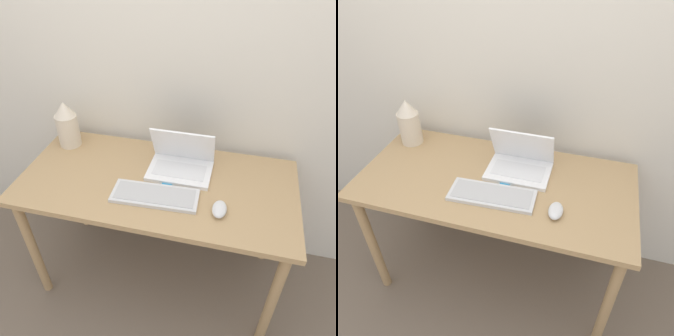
# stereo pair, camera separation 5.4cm
# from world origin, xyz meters

# --- Properties ---
(ground_plane) EXTENTS (12.00, 12.00, 0.00)m
(ground_plane) POSITION_xyz_m (0.00, 0.00, 0.00)
(ground_plane) COLOR #6B5B4C
(wall_back) EXTENTS (6.00, 0.05, 2.50)m
(wall_back) POSITION_xyz_m (0.00, 0.73, 1.25)
(wall_back) COLOR silver
(wall_back) RESTS_ON ground_plane
(desk) EXTENTS (1.38, 0.66, 0.77)m
(desk) POSITION_xyz_m (0.00, 0.33, 0.67)
(desk) COLOR tan
(desk) RESTS_ON ground_plane
(laptop) EXTENTS (0.32, 0.23, 0.23)m
(laptop) POSITION_xyz_m (0.10, 0.44, 0.82)
(laptop) COLOR white
(laptop) RESTS_ON desk
(keyboard) EXTENTS (0.41, 0.17, 0.02)m
(keyboard) POSITION_xyz_m (0.02, 0.21, 0.78)
(keyboard) COLOR silver
(keyboard) RESTS_ON desk
(mouse) EXTENTS (0.06, 0.11, 0.04)m
(mouse) POSITION_xyz_m (0.33, 0.18, 0.79)
(mouse) COLOR silver
(mouse) RESTS_ON desk
(vase) EXTENTS (0.12, 0.12, 0.26)m
(vase) POSITION_xyz_m (-0.57, 0.53, 0.90)
(vase) COLOR beige
(vase) RESTS_ON desk
(mp3_player) EXTENTS (0.05, 0.05, 0.01)m
(mp3_player) POSITION_xyz_m (0.06, 0.29, 0.77)
(mp3_player) COLOR #1E7FB7
(mp3_player) RESTS_ON desk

